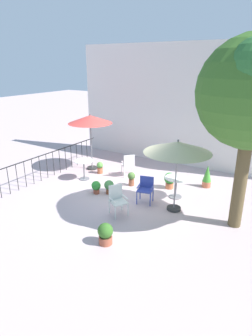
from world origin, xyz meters
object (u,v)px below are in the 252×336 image
object	(u,v)px
patio_umbrella_1	(178,148)
potted_plant_2	(207,176)
potted_plant_1	(131,178)
potted_plant_6	(170,180)
cafe_table_0	(176,183)
potted_plant_5	(100,167)
patio_umbrella_0	(90,120)
potted_plant_0	(109,186)
patio_chair_0	(146,187)
patio_chair_2	(128,164)
potted_plant_3	(105,233)
patio_chair_1	(117,198)
potted_plant_4	(96,187)
cafe_table_1	(84,166)

from	to	relation	value
patio_umbrella_1	potted_plant_2	xyz separation A→B (m)	(0.33, 2.29, -1.61)
potted_plant_1	potted_plant_6	world-z (taller)	potted_plant_6
cafe_table_0	potted_plant_5	bearing A→B (deg)	172.61
patio_umbrella_0	potted_plant_6	bearing A→B (deg)	-1.91
potted_plant_0	potted_plant_6	distance (m)	2.25
patio_umbrella_0	patio_chair_0	world-z (taller)	patio_umbrella_0
patio_chair_2	patio_umbrella_0	bearing A→B (deg)	-177.09
potted_plant_1	potted_plant_3	xyz separation A→B (m)	(1.34, -3.54, -0.00)
patio_chair_0	potted_plant_3	xyz separation A→B (m)	(0.26, -2.63, -0.21)
patio_chair_1	potted_plant_2	bearing A→B (deg)	63.46
potted_plant_3	patio_chair_1	bearing A→B (deg)	112.54
potted_plant_1	potted_plant_2	bearing A→B (deg)	29.22
patio_chair_0	potted_plant_3	bearing A→B (deg)	-84.46
patio_umbrella_0	potted_plant_5	distance (m)	1.99
potted_plant_1	potted_plant_4	xyz separation A→B (m)	(-0.69, -1.27, -0.04)
patio_chair_2	potted_plant_2	distance (m)	3.09
potted_plant_1	potted_plant_5	bearing A→B (deg)	167.23
potted_plant_2	potted_plant_5	world-z (taller)	potted_plant_2
potted_plant_3	cafe_table_0	bearing A→B (deg)	82.46
patio_umbrella_0	potted_plant_6	world-z (taller)	patio_umbrella_0
patio_umbrella_0	potted_plant_0	distance (m)	3.26
cafe_table_0	patio_chair_1	distance (m)	2.27
patio_umbrella_0	potted_plant_4	bearing A→B (deg)	-48.59
potted_plant_1	potted_plant_5	xyz separation A→B (m)	(-1.77, 0.40, -0.04)
patio_chair_1	potted_plant_4	bearing A→B (deg)	150.80
potted_plant_2	potted_plant_4	size ratio (longest dim) A/B	1.81
patio_chair_0	patio_chair_1	size ratio (longest dim) A/B	0.94
patio_umbrella_1	potted_plant_4	xyz separation A→B (m)	(-2.80, -0.34, -1.76)
potted_plant_1	patio_chair_0	bearing A→B (deg)	-39.85
potted_plant_0	potted_plant_3	size ratio (longest dim) A/B	0.87
potted_plant_3	potted_plant_6	size ratio (longest dim) A/B	0.95
potted_plant_0	potted_plant_1	xyz separation A→B (m)	(0.30, 1.03, 0.01)
patio_chair_2	potted_plant_1	size ratio (longest dim) A/B	1.78
patio_chair_2	potted_plant_2	bearing A→B (deg)	11.61
cafe_table_1	patio_chair_2	size ratio (longest dim) A/B	0.84
patio_umbrella_0	potted_plant_4	distance (m)	3.17
patio_chair_0	potted_plant_0	world-z (taller)	patio_chair_0
patio_umbrella_1	cafe_table_1	world-z (taller)	patio_umbrella_1
potted_plant_4	potted_plant_5	distance (m)	1.99
potted_plant_4	potted_plant_6	bearing A→B (deg)	41.69
potted_plant_2	patio_umbrella_1	bearing A→B (deg)	-98.15
potted_plant_1	potted_plant_2	world-z (taller)	potted_plant_2
patio_umbrella_1	potted_plant_1	world-z (taller)	patio_umbrella_1
patio_chair_1	cafe_table_0	bearing A→B (deg)	61.76
patio_chair_2	potted_plant_0	xyz separation A→B (m)	(0.29, -1.78, -0.25)
patio_umbrella_1	patio_chair_2	world-z (taller)	patio_umbrella_1
cafe_table_0	potted_plant_2	size ratio (longest dim) A/B	0.94
cafe_table_0	potted_plant_4	xyz separation A→B (m)	(-2.49, -1.20, -0.25)
potted_plant_4	patio_umbrella_0	bearing A→B (deg)	131.41
potted_plant_6	potted_plant_2	bearing A→B (deg)	36.84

